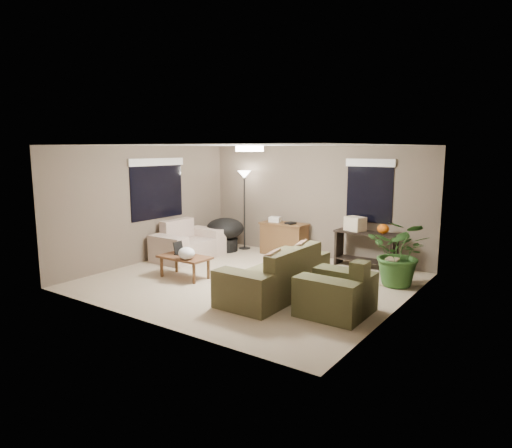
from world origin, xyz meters
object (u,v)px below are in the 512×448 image
Objects in this scene: floor_lamp at (244,184)px; loveseat at (187,245)px; armchair at (337,294)px; desk at (284,239)px; papasan_chair at (225,232)px; main_sofa at (277,279)px; houseplant at (401,260)px; console_table at (366,247)px; coffee_table at (185,259)px; cat_scratching_post at (392,274)px.

loveseat is at bearing -107.00° from floor_lamp.
armchair is 3.85m from desk.
floor_lamp is (0.23, 0.47, 1.13)m from papasan_chair.
armchair is (1.18, -0.20, 0.00)m from main_sofa.
houseplant is (1.51, 1.72, 0.18)m from main_sofa.
papasan_chair is (-4.02, 2.35, 0.17)m from armchair.
loveseat is 3.90m from console_table.
main_sofa reaches higher than console_table.
coffee_table is 3.04m from floor_lamp.
armchair is at bearing -9.71° from main_sofa.
desk is 1.03× the size of papasan_chair.
desk is 1.98m from console_table.
coffee_table is 0.52× the size of floor_lamp.
papasan_chair is 2.13× the size of cat_scratching_post.
papasan_chair is at bearing 149.76° from armchair.
coffee_table is at bearing -133.06° from console_table.
houseplant is (4.59, 0.64, 0.17)m from loveseat.
cat_scratching_post reaches higher than coffee_table.
loveseat is 1.32× the size of houseplant.
floor_lamp is at bearing 63.48° from papasan_chair.
coffee_table is at bearing -77.78° from floor_lamp.
papasan_chair is at bearing 174.49° from houseplant.
papasan_chair is at bearing 110.05° from coffee_table.
console_table is 0.68× the size of floor_lamp.
loveseat is 1.60× the size of armchair.
loveseat reaches higher than coffee_table.
desk is 0.58× the size of floor_lamp.
armchair reaches higher than desk.
coffee_table is 3.98m from houseplant.
coffee_table is 0.91× the size of desk.
main_sofa is 1.15× the size of floor_lamp.
main_sofa is 2.00× the size of desk.
loveseat is 2.06m from floor_lamp.
armchair is (4.26, -1.28, 0.00)m from loveseat.
desk is at bearing 163.67° from houseplant.
cat_scratching_post is (1.38, 1.68, -0.08)m from main_sofa.
houseplant is (1.00, -0.88, 0.03)m from console_table.
armchair is 0.83× the size of houseplant.
houseplant reaches higher than papasan_chair.
console_table is at bearing 103.39° from armchair.
loveseat reaches higher than cat_scratching_post.
loveseat reaches higher than console_table.
armchair is 2.00× the size of cat_scratching_post.
loveseat is 1.10m from papasan_chair.
papasan_chair is (-1.38, -0.45, 0.09)m from desk.
console_table is (1.98, 0.01, 0.06)m from desk.
floor_lamp is at bearing 167.86° from houseplant.
armchair reaches higher than coffee_table.
houseplant reaches higher than armchair.
main_sofa is 1.37× the size of loveseat.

